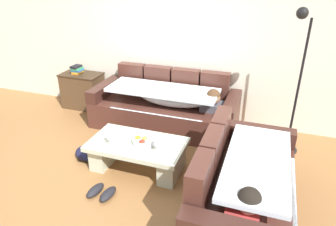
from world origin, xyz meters
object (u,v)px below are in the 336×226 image
object	(u,v)px
floor_lamp	(296,76)
book_stack_on_cabinet	(77,70)
couch_near_window	(244,187)
fruit_bowl	(143,141)
pair_of_shoes	(102,192)
wine_glass_near_left	(109,136)
wine_glass_near_right	(157,143)
couch_along_wall	(167,107)
open_magazine	(164,144)
coffee_table	(138,152)
crumpled_garment	(88,153)
side_cabinet	(83,91)

from	to	relation	value
floor_lamp	book_stack_on_cabinet	bearing A→B (deg)	173.79
couch_near_window	book_stack_on_cabinet	xyz separation A→B (m)	(-3.17, 1.82, 0.38)
fruit_bowl	pair_of_shoes	bearing A→B (deg)	-112.52
wine_glass_near_left	wine_glass_near_right	distance (m)	0.60
wine_glass_near_left	wine_glass_near_right	bearing A→B (deg)	4.24
fruit_bowl	wine_glass_near_left	xyz separation A→B (m)	(-0.38, -0.15, 0.08)
couch_along_wall	open_magazine	distance (m)	1.21
couch_along_wall	coffee_table	distance (m)	1.22
pair_of_shoes	open_magazine	bearing A→B (deg)	54.30
crumpled_garment	book_stack_on_cabinet	bearing A→B (deg)	126.39
couch_near_window	side_cabinet	xyz separation A→B (m)	(-3.10, 1.83, -0.01)
coffee_table	couch_along_wall	bearing A→B (deg)	91.79
coffee_table	fruit_bowl	bearing A→B (deg)	-2.75
coffee_table	side_cabinet	distance (m)	2.27
coffee_table	floor_lamp	bearing A→B (deg)	30.79
wine_glass_near_left	couch_near_window	bearing A→B (deg)	-8.04
fruit_bowl	open_magazine	distance (m)	0.26
coffee_table	pair_of_shoes	bearing A→B (deg)	-105.28
coffee_table	crumpled_garment	world-z (taller)	coffee_table
couch_along_wall	wine_glass_near_left	xyz separation A→B (m)	(-0.26, -1.37, 0.16)
book_stack_on_cabinet	wine_glass_near_right	bearing A→B (deg)	-36.15
side_cabinet	couch_near_window	bearing A→B (deg)	-30.52
floor_lamp	pair_of_shoes	bearing A→B (deg)	-139.06
couch_along_wall	side_cabinet	size ratio (longest dim) A/B	3.17
coffee_table	crumpled_garment	size ratio (longest dim) A/B	3.00
wine_glass_near_left	book_stack_on_cabinet	bearing A→B (deg)	133.59
wine_glass_near_left	open_magazine	distance (m)	0.68
wine_glass_near_left	crumpled_garment	distance (m)	0.66
wine_glass_near_left	side_cabinet	distance (m)	2.16
fruit_bowl	couch_along_wall	bearing A→B (deg)	95.84
coffee_table	couch_near_window	bearing A→B (deg)	-15.75
wine_glass_near_left	fruit_bowl	bearing A→B (deg)	20.78
open_magazine	couch_near_window	bearing A→B (deg)	-3.25
couch_near_window	pair_of_shoes	distance (m)	1.58
pair_of_shoes	coffee_table	bearing A→B (deg)	74.72
floor_lamp	couch_along_wall	bearing A→B (deg)	174.72
fruit_bowl	floor_lamp	world-z (taller)	floor_lamp
wine_glass_near_left	book_stack_on_cabinet	distance (m)	2.21
couch_near_window	coffee_table	xyz separation A→B (m)	(-1.36, 0.38, -0.10)
crumpled_garment	wine_glass_near_right	bearing A→B (deg)	-6.34
crumpled_garment	side_cabinet	bearing A→B (deg)	124.47
fruit_bowl	wine_glass_near_left	world-z (taller)	wine_glass_near_left
coffee_table	fruit_bowl	distance (m)	0.20
crumpled_garment	open_magazine	bearing A→B (deg)	3.09
wine_glass_near_left	open_magazine	bearing A→B (deg)	19.44
couch_near_window	fruit_bowl	bearing A→B (deg)	73.40
wine_glass_near_right	pair_of_shoes	bearing A→B (deg)	-132.34
couch_near_window	floor_lamp	size ratio (longest dim) A/B	0.95
couch_near_window	wine_glass_near_right	size ratio (longest dim) A/B	11.12
wine_glass_near_right	floor_lamp	size ratio (longest dim) A/B	0.09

